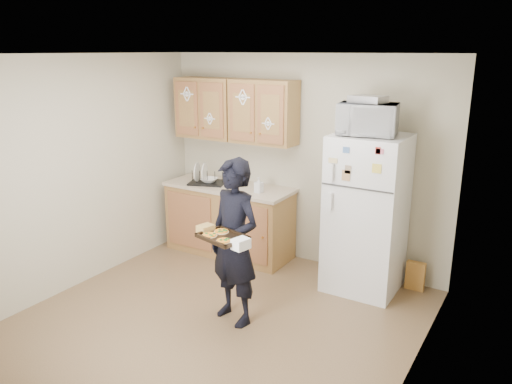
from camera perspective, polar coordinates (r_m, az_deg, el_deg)
floor at (r=5.01m, az=-4.48°, el=-14.49°), size 3.60×3.60×0.00m
ceiling at (r=4.32m, az=-5.22°, el=15.44°), size 3.60×3.60×0.00m
wall_back at (r=6.01m, az=5.30°, el=3.55°), size 3.60×0.04×2.50m
wall_front at (r=3.32m, az=-23.53°, el=-8.25°), size 3.60×0.04×2.50m
wall_left at (r=5.72m, az=-19.61°, el=2.05°), size 0.04×3.60×2.50m
wall_right at (r=3.79m, az=17.91°, el=-4.67°), size 0.04×3.60×2.50m
refrigerator at (r=5.44m, az=12.49°, el=-2.48°), size 0.75×0.70×1.70m
base_cabinet at (r=6.38m, az=-3.06°, el=-3.33°), size 1.60×0.60×0.86m
countertop at (r=6.24m, az=-3.12°, el=0.57°), size 1.64×0.64×0.04m
upper_cab_left at (r=6.40m, az=-5.56°, el=9.53°), size 0.80×0.33×0.75m
upper_cab_right at (r=5.95m, az=0.88°, el=9.12°), size 0.80×0.33×0.75m
cereal_box at (r=5.78m, az=17.75°, el=-9.11°), size 0.20×0.07×0.32m
person at (r=4.68m, az=-2.51°, el=-5.79°), size 0.66×0.52×1.60m
baking_tray at (r=4.36m, az=-3.84°, el=-5.23°), size 0.47×0.39×0.04m
pizza_front_left at (r=4.39m, az=-5.33°, el=-4.93°), size 0.14×0.14×0.02m
pizza_front_right at (r=4.25m, az=-3.70°, el=-5.59°), size 0.14×0.14×0.02m
pizza_back_left at (r=4.47m, az=-3.98°, el=-4.50°), size 0.14×0.14×0.02m
microwave at (r=5.18m, az=12.62°, el=8.11°), size 0.64×0.49×0.32m
foil_pan at (r=5.19m, az=12.68°, el=10.31°), size 0.38×0.30×0.07m
dish_rack at (r=6.33m, az=-5.59°, el=1.76°), size 0.53×0.46×0.18m
bowl at (r=6.33m, az=-5.37°, el=1.38°), size 0.25×0.25×0.05m
soap_bottle at (r=5.90m, az=0.32°, el=0.82°), size 0.09×0.09×0.19m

